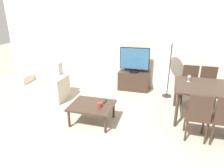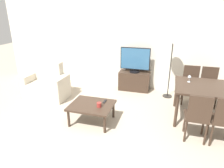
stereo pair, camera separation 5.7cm
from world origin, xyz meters
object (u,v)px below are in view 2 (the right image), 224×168
Objects in this scene: dining_chair_near at (198,115)px; dining_chair_near_right at (224,119)px; tv_stand at (134,81)px; cup_white_near at (99,105)px; coffee_table at (92,106)px; wine_glass_left at (189,77)px; floor_lamp at (173,40)px; dining_table at (205,90)px; armchair at (47,85)px; dining_chair_far_left at (190,82)px; remote_primary at (105,101)px; tv at (135,60)px; dining_chair_far at (209,84)px.

dining_chair_near and dining_chair_near_right have the same top height.
dining_chair_near reaches higher than tv_stand.
coffee_table is at bearing 162.36° from cup_white_near.
wine_glass_left is (1.67, 0.96, 0.41)m from cup_white_near.
dining_table is at bearing -53.94° from floor_lamp.
wine_glass_left is (3.44, 0.09, 0.52)m from armchair.
floor_lamp reaches higher than tv_stand.
wine_glass_left is at bearing -99.46° from dining_chair_far_left.
dining_chair_near_right is at bearing -6.97° from remote_primary.
floor_lamp reaches higher than dining_chair_near_right.
tv is 0.89× the size of dining_chair_near.
armchair is at bearing 167.21° from dining_chair_near_right.
floor_lamp is at bearing -13.35° from tv_stand.
dining_chair_near_right reaches higher than cup_white_near.
dining_table is 8.07× the size of wine_glass_left.
dining_chair_far is 1.00× the size of dining_chair_near_right.
dining_chair_near is at bearing -83.56° from wine_glass_left.
floor_lamp reaches higher than dining_chair_far.
floor_lamp is (3.04, 0.91, 1.17)m from armchair.
tv_stand is 2.04m from cup_white_near.
armchair is 1.78m from coffee_table.
tv is 0.89× the size of dining_chair_far_left.
dining_chair_far is at bearing 75.99° from dining_table.
dining_chair_far is at bearing 32.73° from remote_primary.
dining_chair_far is 6.20× the size of wine_glass_left.
dining_table reaches higher than remote_primary.
dining_chair_far reaches higher than remote_primary.
remote_primary is at bearing 81.97° from cup_white_near.
coffee_table is 1.97m from dining_chair_near.
tv reaches higher than dining_table.
coffee_table is at bearing -141.32° from dining_chair_far_left.
coffee_table is 0.95× the size of dining_chair_near.
remote_primary is (-2.16, 0.26, -0.10)m from dining_chair_near_right.
remote_primary is at bearing -19.45° from armchair.
wine_glass_left is (1.34, -1.04, 0.58)m from tv_stand.
dining_table is at bearing 75.99° from dining_chair_near.
dining_chair_far is (2.38, 1.57, 0.16)m from coffee_table.
dining_chair_near reaches higher than wine_glass_left.
dining_table is 0.87m from dining_chair_near_right.
dining_chair_near_right is 0.53× the size of floor_lamp.
dining_chair_far is at bearing 75.99° from dining_chair_near.
tv is 1.15m from floor_lamp.
cup_white_near is (-1.28, -1.78, -1.05)m from floor_lamp.
dining_chair_far is at bearing 10.79° from armchair.
remote_primary is 1.03× the size of wine_glass_left.
armchair is 1.21× the size of dining_chair_near_right.
dining_chair_far_left is at bearing 104.01° from dining_chair_near_right.
tv_stand is at bearing 80.54° from cup_white_near.
dining_chair_near_right reaches higher than tv_stand.
armchair is at bearing -151.67° from tv_stand.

